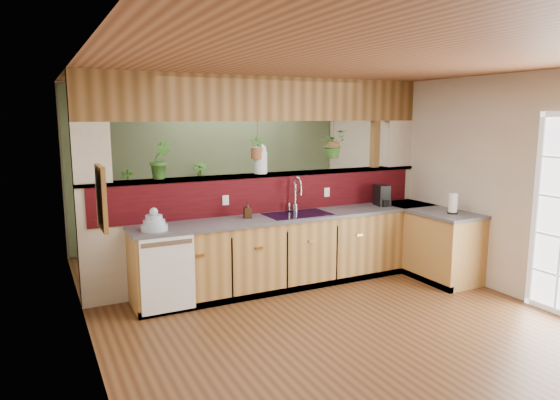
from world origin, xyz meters
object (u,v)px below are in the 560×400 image
glass_jar (261,159)px  paper_towel (453,204)px  shelving_console (169,220)px  faucet (296,193)px  dish_stack (154,223)px  soap_dispenser (248,210)px  coffee_maker (382,196)px

glass_jar → paper_towel: bearing=-30.0°
shelving_console → faucet: bearing=-61.1°
faucet → glass_jar: bearing=151.5°
dish_stack → paper_towel: 3.65m
shelving_console → paper_towel: bearing=-46.8°
soap_dispenser → shelving_console: (-0.40, 2.22, -0.50)m
soap_dispenser → shelving_console: soap_dispenser is taller
paper_towel → dish_stack: bearing=168.4°
faucet → paper_towel: 1.97m
soap_dispenser → paper_towel: (2.42, -0.89, 0.03)m
faucet → soap_dispenser: 0.74m
dish_stack → shelving_console: 2.54m
dish_stack → glass_jar: glass_jar is taller
dish_stack → soap_dispenser: dish_stack is taller
dish_stack → coffee_maker: (3.14, 0.12, 0.05)m
soap_dispenser → glass_jar: 0.73m
faucet → glass_jar: (-0.40, 0.22, 0.43)m
shelving_console → dish_stack: bearing=-106.6°
faucet → dish_stack: bearing=-172.1°
faucet → dish_stack: (-1.87, -0.26, -0.17)m
coffee_maker → soap_dispenser: bearing=-168.4°
shelving_console → coffee_maker: bearing=-42.4°
coffee_maker → shelving_console: size_ratio=0.21×
dish_stack → glass_jar: bearing=18.0°
dish_stack → paper_towel: (3.57, -0.73, 0.05)m
dish_stack → coffee_maker: 3.14m
shelving_console → glass_jar: bearing=-68.2°
paper_towel → glass_jar: glass_jar is taller
soap_dispenser → glass_jar: bearing=44.8°
faucet → coffee_maker: size_ratio=1.59×
soap_dispenser → faucet: bearing=8.0°
soap_dispenser → coffee_maker: size_ratio=0.70×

